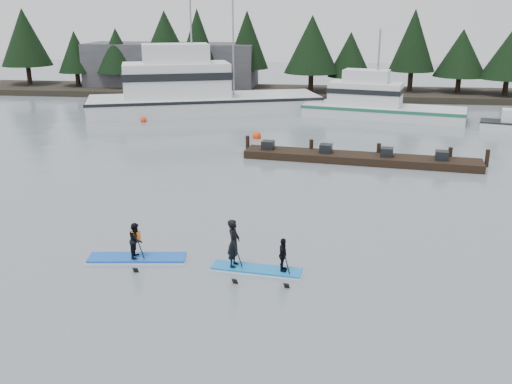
# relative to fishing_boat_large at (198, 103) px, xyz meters

# --- Properties ---
(ground) EXTENTS (160.00, 160.00, 0.00)m
(ground) POSITION_rel_fishing_boat_large_xyz_m (8.19, -30.75, -0.83)
(ground) COLOR slate
(ground) RESTS_ON ground
(far_shore) EXTENTS (70.00, 8.00, 0.60)m
(far_shore) POSITION_rel_fishing_boat_large_xyz_m (8.19, 11.25, -0.53)
(far_shore) COLOR #2D281E
(far_shore) RESTS_ON ground
(treeline) EXTENTS (60.00, 4.00, 8.00)m
(treeline) POSITION_rel_fishing_boat_large_xyz_m (8.19, 11.25, -0.83)
(treeline) COLOR black
(treeline) RESTS_ON ground
(waterfront_building) EXTENTS (18.00, 6.00, 5.00)m
(waterfront_building) POSITION_rel_fishing_boat_large_xyz_m (-5.81, 13.25, 1.67)
(waterfront_building) COLOR #4C4C51
(waterfront_building) RESTS_ON ground
(fishing_boat_large) EXTENTS (20.07, 11.30, 10.74)m
(fishing_boat_large) POSITION_rel_fishing_boat_large_xyz_m (0.00, 0.00, 0.00)
(fishing_boat_large) COLOR silver
(fishing_boat_large) RESTS_ON ground
(fishing_boat_medium) EXTENTS (13.25, 6.43, 7.83)m
(fishing_boat_medium) POSITION_rel_fishing_boat_large_xyz_m (15.15, -0.51, -0.29)
(fishing_boat_medium) COLOR silver
(fishing_boat_medium) RESTS_ON ground
(floating_dock) EXTENTS (13.65, 3.56, 0.45)m
(floating_dock) POSITION_rel_fishing_boat_large_xyz_m (13.02, -15.00, -0.60)
(floating_dock) COLOR black
(floating_dock) RESTS_ON ground
(buoy_b) EXTENTS (0.60, 0.60, 0.60)m
(buoy_b) POSITION_rel_fishing_boat_large_xyz_m (6.28, -9.41, -0.83)
(buoy_b) COLOR #FF390C
(buoy_b) RESTS_ON ground
(buoy_c) EXTENTS (0.62, 0.62, 0.62)m
(buoy_c) POSITION_rel_fishing_boat_large_xyz_m (23.19, -3.76, -0.83)
(buoy_c) COLOR #FF390C
(buoy_c) RESTS_ON ground
(buoy_a) EXTENTS (0.50, 0.50, 0.50)m
(buoy_a) POSITION_rel_fishing_boat_large_xyz_m (-3.34, -4.61, -0.83)
(buoy_a) COLOR #FF390C
(buoy_a) RESTS_ON ground
(paddleboard_solo) EXTENTS (3.52, 1.27, 1.84)m
(paddleboard_solo) POSITION_rel_fishing_boat_large_xyz_m (4.56, -29.70, -0.40)
(paddleboard_solo) COLOR blue
(paddleboard_solo) RESTS_ON ground
(paddleboard_duo) EXTENTS (3.16, 1.30, 2.29)m
(paddleboard_duo) POSITION_rel_fishing_boat_large_xyz_m (8.75, -30.04, -0.20)
(paddleboard_duo) COLOR blue
(paddleboard_duo) RESTS_ON ground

